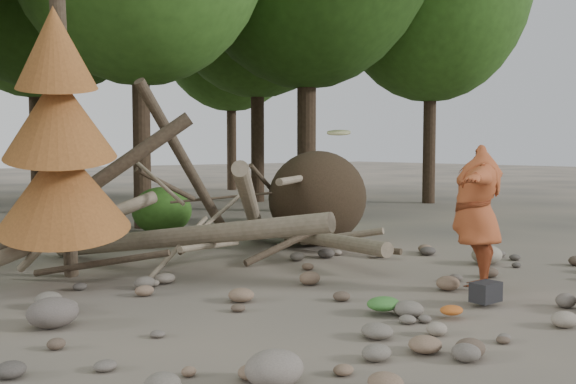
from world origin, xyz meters
TOP-DOWN VIEW (x-y plane):
  - ground at (0.00, 0.00)m, footprint 120.00×120.00m
  - deadfall_pile at (2.02, 4.24)m, footprint 8.55×5.24m
  - dead_conifer at (-3.12, 3.37)m, footprint 2.06×2.16m
  - bush_mid at (0.80, 7.80)m, footprint 1.40×1.40m
  - bush_right at (5.00, 7.00)m, footprint 2.00×2.00m
  - frisbee_thrower at (1.40, -0.43)m, footprint 3.78×1.66m
  - backpack at (0.78, -1.01)m, footprint 0.38×0.26m
  - cloth_green at (-0.55, -0.45)m, footprint 0.44×0.37m
  - cloth_orange at (-0.07, -1.11)m, footprint 0.31×0.25m
  - boulder_front_left at (-3.05, -1.50)m, footprint 0.53×0.48m
  - boulder_mid_right at (3.38, 0.71)m, footprint 0.56×0.51m
  - boulder_mid_left at (-3.90, 1.52)m, footprint 0.58×0.52m

SIDE VIEW (x-z plane):
  - ground at x=0.00m, z-range 0.00..0.00m
  - cloth_orange at x=-0.07m, z-range 0.00..0.11m
  - cloth_green at x=-0.55m, z-range 0.00..0.17m
  - backpack at x=0.78m, z-range 0.00..0.26m
  - boulder_front_left at x=-3.05m, z-range 0.00..0.32m
  - boulder_mid_right at x=3.38m, z-range 0.00..0.34m
  - boulder_mid_left at x=-3.90m, z-range 0.00..0.35m
  - bush_mid at x=0.80m, z-range 0.00..1.12m
  - bush_right at x=5.00m, z-range 0.00..1.60m
  - deadfall_pile at x=2.02m, z-range -0.70..2.60m
  - frisbee_thrower at x=1.40m, z-range -0.01..2.18m
  - dead_conifer at x=-3.12m, z-range -0.06..4.29m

